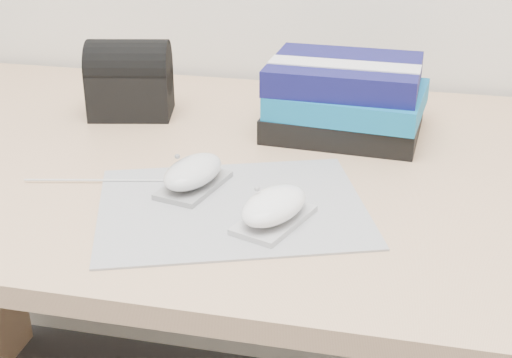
% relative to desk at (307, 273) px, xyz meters
% --- Properties ---
extents(desk, '(1.60, 0.80, 0.73)m').
position_rel_desk_xyz_m(desk, '(0.00, 0.00, 0.00)').
color(desk, tan).
rests_on(desk, ground).
extents(mousepad, '(0.42, 0.37, 0.00)m').
position_rel_desk_xyz_m(mousepad, '(-0.07, -0.23, 0.24)').
color(mousepad, gray).
rests_on(mousepad, desk).
extents(mouse_rear, '(0.09, 0.13, 0.05)m').
position_rel_desk_xyz_m(mouse_rear, '(-0.14, -0.19, 0.26)').
color(mouse_rear, gray).
rests_on(mouse_rear, mousepad).
extents(mouse_front, '(0.10, 0.13, 0.05)m').
position_rel_desk_xyz_m(mouse_front, '(-0.01, -0.26, 0.26)').
color(mouse_front, '#B1B0B3').
rests_on(mouse_front, mousepad).
extents(usb_cable, '(0.22, 0.05, 0.00)m').
position_rel_desk_xyz_m(usb_cable, '(-0.27, -0.19, 0.24)').
color(usb_cable, silver).
rests_on(usb_cable, mousepad).
extents(book_stack, '(0.26, 0.22, 0.12)m').
position_rel_desk_xyz_m(book_stack, '(0.04, 0.08, 0.29)').
color(book_stack, black).
rests_on(book_stack, desk).
extents(pouch, '(0.16, 0.13, 0.14)m').
position_rel_desk_xyz_m(pouch, '(-0.34, 0.09, 0.30)').
color(pouch, black).
rests_on(pouch, desk).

